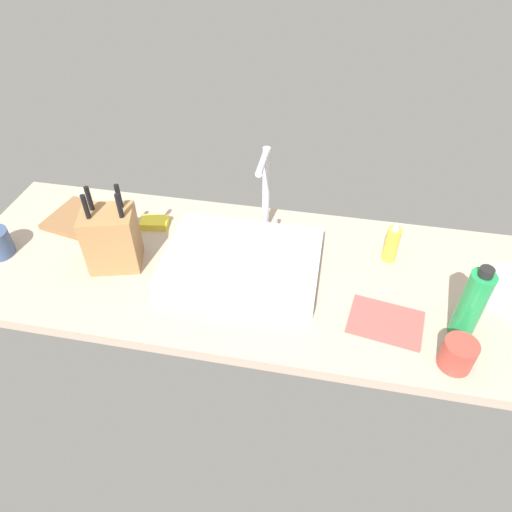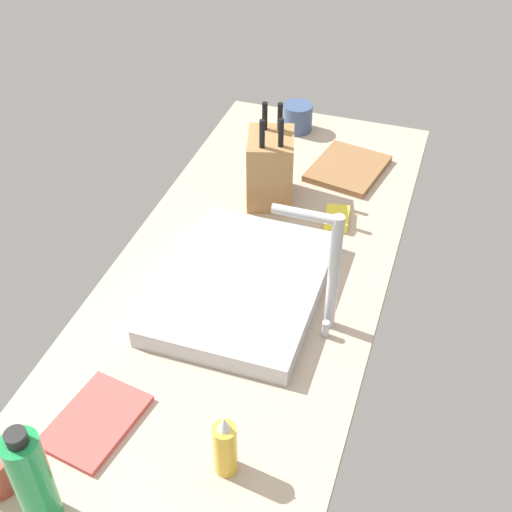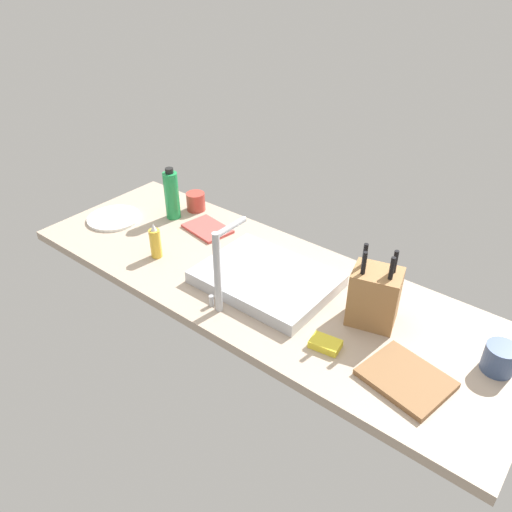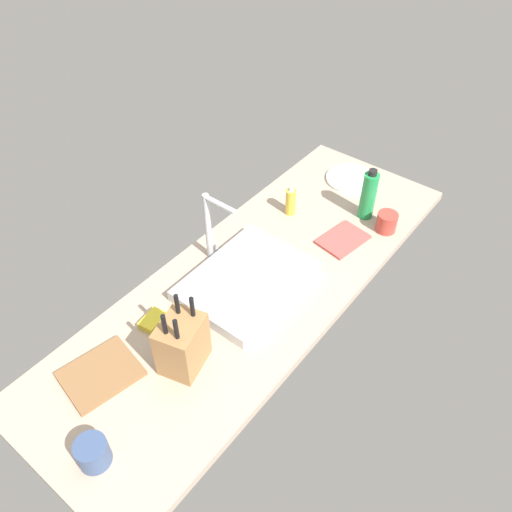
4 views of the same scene
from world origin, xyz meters
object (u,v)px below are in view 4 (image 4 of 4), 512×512
Objects in this scene: dish_towel at (343,239)px; coffee_mug at (387,222)px; water_bottle at (368,195)px; dish_sponge at (153,320)px; faucet at (211,223)px; sink_basin at (247,281)px; knife_block at (182,344)px; dinner_plate at (351,179)px; soap_bottle at (291,201)px; cutting_board at (101,374)px; ceramic_cup at (93,453)px.

dish_towel is 19.59cm from coffee_mug.
water_bottle is 99.66cm from dish_sponge.
faucet is 40.57cm from dish_sponge.
coffee_mug is at bearing -38.65° from faucet.
dish_towel is at bearing -19.20° from sink_basin.
dinner_plate is at bearing -10.87° from knife_block.
knife_block is at bearing 173.43° from dish_towel.
knife_block is at bearing -167.93° from soap_bottle.
faucet is 3.55× the size of coffee_mug.
cutting_board is (-19.79, 17.17, -8.78)cm from knife_block.
ceramic_cup reaches higher than dish_sponge.
faucet is 1.31× the size of cutting_board.
cutting_board is 1.57× the size of soap_bottle.
soap_bottle is at bearing 87.28° from dish_towel.
sink_basin reaches higher than dish_towel.
sink_basin is 5.13× the size of dish_sponge.
cutting_board is 122.84cm from water_bottle.
coffee_mug is (59.02, -24.94, 1.75)cm from sink_basin.
dinner_plate is 157.33cm from ceramic_cup.
knife_block reaches higher than coffee_mug.
dinner_plate is at bearing -11.43° from faucet.
water_bottle is at bearing -136.59° from dinner_plate.
dish_sponge reaches higher than cutting_board.
faucet is at bearing 168.57° from dinner_plate.
cutting_board is 122.54cm from coffee_mug.
faucet reaches higher than coffee_mug.
sink_basin is 63.96cm from water_bottle.
ceramic_cup is at bearing 176.97° from dish_towel.
ceramic_cup is (-156.80, -12.39, 3.65)cm from dinner_plate.
soap_bottle is at bearing -10.46° from faucet.
ceramic_cup is (-76.20, -8.55, 1.95)cm from sink_basin.
coffee_mug is 100.29cm from dish_sponge.
knife_block is at bearing -149.08° from faucet.
dish_sponge is at bearing 174.84° from dinner_plate.
water_bottle reaches higher than dish_towel.
knife_block is at bearing -171.72° from sink_basin.
coffee_mug is (-2.85, -11.06, -6.66)cm from water_bottle.
ceramic_cup is at bearing 177.79° from water_bottle.
cutting_board is 2.71× the size of coffee_mug.
dinner_plate is at bearing 4.52° from ceramic_cup.
sink_basin is 3.22× the size of soap_bottle.
coffee_mug is at bearing -31.58° from dish_towel.
ceramic_cup is at bearing -160.68° from faucet.
ceramic_cup is at bearing -175.48° from dinner_plate.
knife_block reaches higher than soap_bottle.
coffee_mug reaches higher than dish_towel.
dinner_plate and dish_towel have the same top height.
soap_bottle is at bearing -1.59° from dish_sponge.
ceramic_cup is 48.62cm from dish_sponge.
cutting_board reaches higher than dish_towel.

